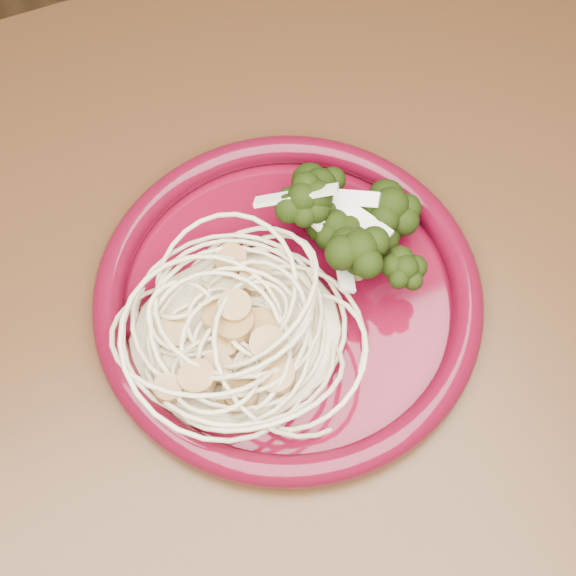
# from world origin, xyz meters

# --- Properties ---
(dining_table) EXTENTS (1.20, 0.80, 0.75)m
(dining_table) POSITION_xyz_m (0.00, 0.00, 0.65)
(dining_table) COLOR #472814
(dining_table) RESTS_ON ground
(dinner_plate) EXTENTS (0.33, 0.33, 0.02)m
(dinner_plate) POSITION_xyz_m (-0.09, 0.06, 0.76)
(dinner_plate) COLOR #530616
(dinner_plate) RESTS_ON dining_table
(spaghetti_pile) EXTENTS (0.18, 0.16, 0.03)m
(spaghetti_pile) POSITION_xyz_m (-0.13, 0.05, 0.77)
(spaghetti_pile) COLOR beige
(spaghetti_pile) RESTS_ON dinner_plate
(scallop_cluster) EXTENTS (0.15, 0.15, 0.04)m
(scallop_cluster) POSITION_xyz_m (-0.13, 0.05, 0.81)
(scallop_cluster) COLOR #A98048
(scallop_cluster) RESTS_ON spaghetti_pile
(broccoli_pile) EXTENTS (0.13, 0.16, 0.05)m
(broccoli_pile) POSITION_xyz_m (-0.03, 0.08, 0.78)
(broccoli_pile) COLOR black
(broccoli_pile) RESTS_ON dinner_plate
(onion_garnish) EXTENTS (0.09, 0.10, 0.05)m
(onion_garnish) POSITION_xyz_m (-0.03, 0.08, 0.81)
(onion_garnish) COLOR beige
(onion_garnish) RESTS_ON broccoli_pile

